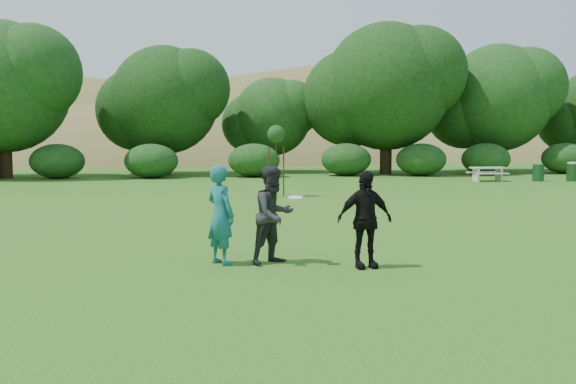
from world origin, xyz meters
The scene contains 11 objects.
ground centered at (0.00, 0.00, 0.00)m, with size 120.00×120.00×0.00m, color #19470C.
player_teal centered at (-1.71, 0.09, 0.94)m, with size 0.69×0.45×1.88m, color #17606B.
player_grey centered at (-0.71, 0.02, 0.93)m, with size 0.90×0.70×1.86m, color #272629.
player_black centered at (0.90, -0.63, 0.90)m, with size 1.05×0.44×1.79m, color black.
trash_can_near centered at (16.09, 20.13, 0.45)m, with size 0.60×0.60×0.90m, color #163E1F.
frisbee centered at (-0.33, -0.24, 1.28)m, with size 0.27×0.27×0.05m.
sapling centered at (1.04, 13.42, 2.42)m, with size 0.70×0.70×2.85m.
picnic_table centered at (13.38, 20.49, 0.52)m, with size 1.80×1.48×0.76m.
trash_can_lidded centered at (17.91, 19.87, 0.54)m, with size 0.60×0.60×1.05m.
hillside centered at (-0.56, 68.45, -11.97)m, with size 150.00×72.00×52.00m.
tree_row centered at (3.23, 28.68, 4.87)m, with size 53.92×10.38×9.62m.
Camera 1 is at (-2.17, -11.96, 2.42)m, focal length 40.00 mm.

